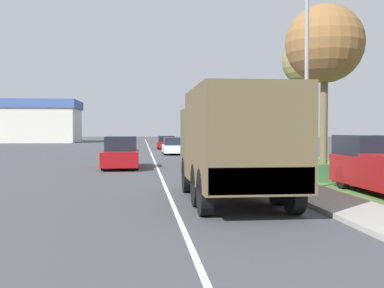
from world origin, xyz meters
TOP-DOWN VIEW (x-y plane):
  - ground_plane at (0.00, 40.00)m, footprint 180.00×180.00m
  - lane_centre_stripe at (0.00, 40.00)m, footprint 0.12×120.00m
  - sidewalk_right at (4.50, 40.00)m, footprint 1.80×120.00m
  - grass_strip_right at (8.90, 40.00)m, footprint 7.00×120.00m
  - military_truck at (1.76, 12.42)m, footprint 2.52×6.57m
  - car_nearest_ahead at (-1.94, 25.04)m, footprint 1.87×4.81m
  - car_second_ahead at (1.87, 38.74)m, footprint 1.88×4.53m
  - car_third_ahead at (1.78, 49.38)m, footprint 1.90×3.99m
  - lamp_post at (4.53, 14.93)m, footprint 1.69×0.24m
  - tree_mid_right at (6.94, 18.93)m, footprint 3.36×3.36m
  - tree_far_right at (9.33, 28.08)m, footprint 2.93×2.93m
  - utility_box at (6.20, 17.08)m, footprint 0.55×0.45m
  - building_distant at (-17.69, 77.05)m, footprint 14.13×11.39m

SIDE VIEW (x-z plane):
  - ground_plane at x=0.00m, z-range 0.00..0.00m
  - lane_centre_stripe at x=0.00m, z-range 0.00..0.00m
  - grass_strip_right at x=8.90m, z-range 0.00..0.02m
  - sidewalk_right at x=4.50m, z-range 0.00..0.12m
  - utility_box at x=6.20m, z-range 0.02..0.72m
  - car_third_ahead at x=1.78m, z-range -0.06..1.31m
  - car_second_ahead at x=1.87m, z-range -0.06..1.33m
  - car_nearest_ahead at x=-1.94m, z-range -0.09..1.61m
  - military_truck at x=1.76m, z-range 0.18..3.36m
  - building_distant at x=-17.69m, z-range 0.04..6.60m
  - lamp_post at x=4.53m, z-range 0.78..7.47m
  - tree_mid_right at x=6.94m, z-range 2.00..9.41m
  - tree_far_right at x=9.33m, z-range 2.31..10.01m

